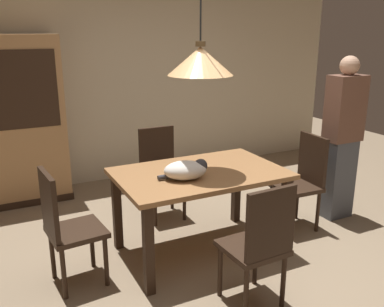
% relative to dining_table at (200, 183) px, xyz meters
% --- Properties ---
extents(ground, '(10.00, 10.00, 0.00)m').
position_rel_dining_table_xyz_m(ground, '(0.04, -0.39, -0.65)').
color(ground, '#847056').
extents(back_wall, '(6.40, 0.10, 2.90)m').
position_rel_dining_table_xyz_m(back_wall, '(0.04, 2.26, 0.80)').
color(back_wall, beige).
rests_on(back_wall, ground).
extents(dining_table, '(1.40, 0.90, 0.75)m').
position_rel_dining_table_xyz_m(dining_table, '(0.00, 0.00, 0.00)').
color(dining_table, olive).
rests_on(dining_table, ground).
extents(chair_far_back, '(0.40, 0.40, 0.93)m').
position_rel_dining_table_xyz_m(chair_far_back, '(0.00, 0.88, -0.14)').
color(chair_far_back, black).
rests_on(chair_far_back, ground).
extents(chair_near_front, '(0.42, 0.42, 0.93)m').
position_rel_dining_table_xyz_m(chair_near_front, '(0.00, -0.88, -0.14)').
color(chair_near_front, black).
rests_on(chair_near_front, ground).
extents(chair_left_side, '(0.44, 0.44, 0.93)m').
position_rel_dining_table_xyz_m(chair_left_side, '(-1.13, -0.01, -0.14)').
color(chair_left_side, black).
rests_on(chair_left_side, ground).
extents(chair_right_side, '(0.42, 0.42, 0.93)m').
position_rel_dining_table_xyz_m(chair_right_side, '(1.13, -0.00, -0.14)').
color(chair_right_side, black).
rests_on(chair_right_side, ground).
extents(cat_sleeping, '(0.40, 0.31, 0.16)m').
position_rel_dining_table_xyz_m(cat_sleeping, '(-0.18, -0.12, 0.18)').
color(cat_sleeping, silver).
rests_on(cat_sleeping, dining_table).
extents(pendant_lamp, '(0.52, 0.52, 1.30)m').
position_rel_dining_table_xyz_m(pendant_lamp, '(-0.00, -0.00, 1.01)').
color(pendant_lamp, '#E0A86B').
extents(hutch_bookcase, '(1.12, 0.45, 1.85)m').
position_rel_dining_table_xyz_m(hutch_bookcase, '(-1.31, 1.93, 0.24)').
color(hutch_bookcase, '#A87A4C').
rests_on(hutch_bookcase, ground).
extents(person_standing, '(0.36, 0.22, 1.66)m').
position_rel_dining_table_xyz_m(person_standing, '(1.63, 0.03, 0.19)').
color(person_standing, '#4C515B').
rests_on(person_standing, ground).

